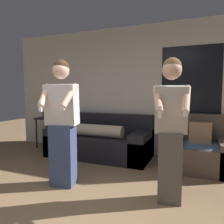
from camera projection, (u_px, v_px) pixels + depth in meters
wall_back at (135, 90)px, 4.66m from camera, size 6.03×0.07×2.70m
couch at (100, 141)px, 4.51m from camera, size 2.08×0.95×0.86m
armchair at (200, 151)px, 3.76m from camera, size 0.92×0.89×0.92m
side_table at (50, 122)px, 5.22m from camera, size 0.57×0.46×0.87m
person_left at (62, 122)px, 3.02m from camera, size 0.49×0.52×1.75m
person_right at (170, 128)px, 2.56m from camera, size 0.43×0.52×1.71m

